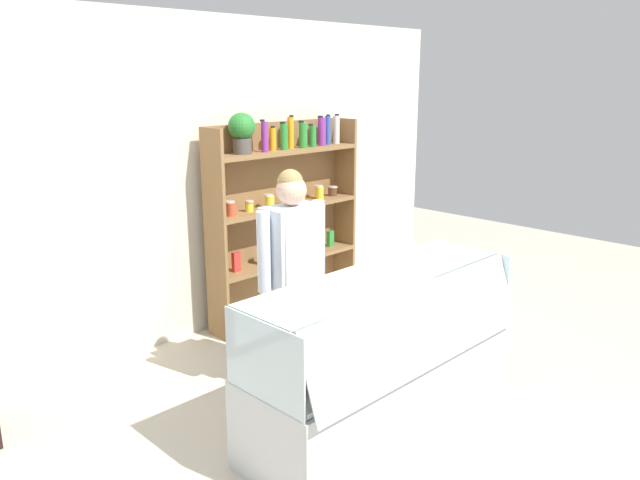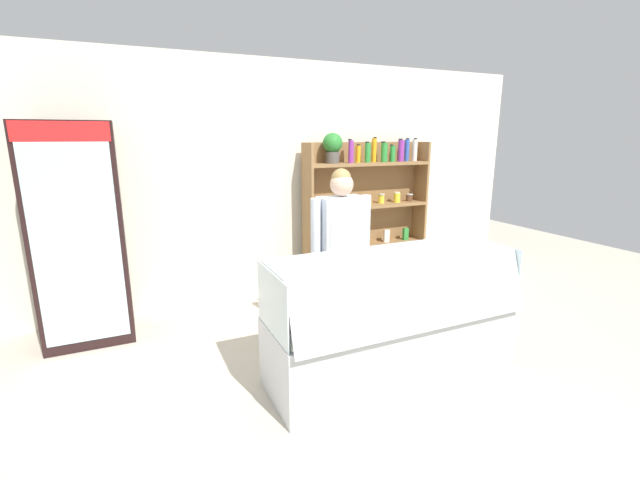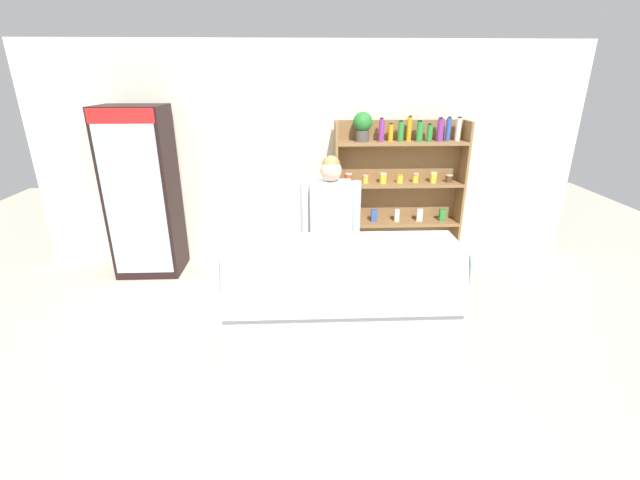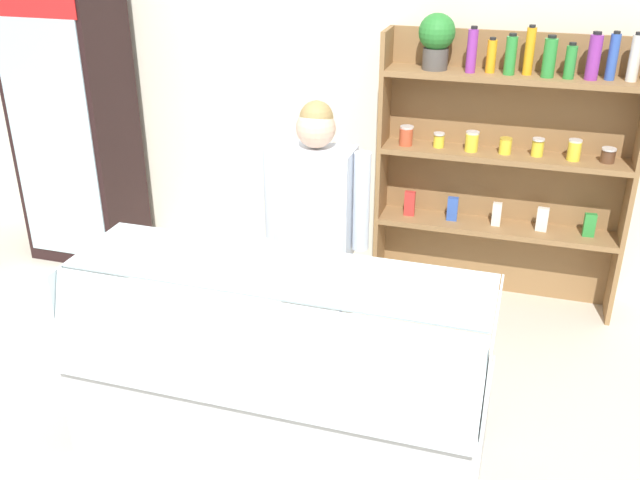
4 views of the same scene
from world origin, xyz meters
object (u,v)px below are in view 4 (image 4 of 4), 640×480
at_px(drinks_fridge, 76,128).
at_px(shop_clerk, 316,220).
at_px(shelving_unit, 499,150).
at_px(deli_display_case, 278,399).

height_order(drinks_fridge, shop_clerk, drinks_fridge).
relative_size(shelving_unit, shop_clerk, 1.20).
height_order(shelving_unit, deli_display_case, shelving_unit).
distance_m(drinks_fridge, shelving_unit, 3.06).
xyz_separation_m(deli_display_case, shop_clerk, (-0.05, 0.78, 0.62)).
relative_size(drinks_fridge, shelving_unit, 1.05).
xyz_separation_m(shelving_unit, shop_clerk, (-0.89, -1.14, -0.13)).
relative_size(drinks_fridge, shop_clerk, 1.25).
distance_m(drinks_fridge, shop_clerk, 2.37).
bearing_deg(deli_display_case, shelving_unit, 66.35).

